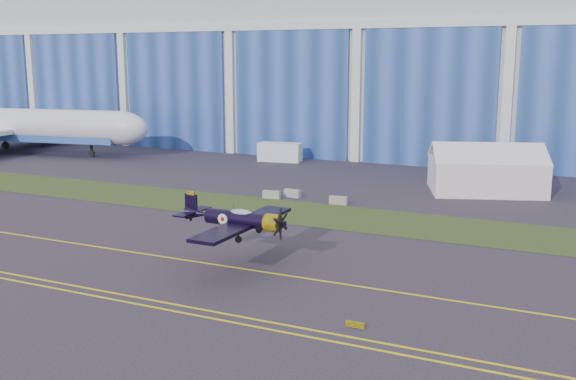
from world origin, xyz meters
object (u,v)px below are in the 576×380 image
at_px(shipping_container, 280,152).
at_px(warbird, 237,219).
at_px(tent, 486,167).
at_px(tug, 445,169).

bearing_deg(shipping_container, warbird, -76.36).
xyz_separation_m(warbird, shipping_container, (-20.54, 49.43, -2.44)).
xyz_separation_m(warbird, tent, (12.20, 38.42, -0.87)).
relative_size(warbird, tent, 0.78).
xyz_separation_m(tent, tug, (-7.18, 10.87, -2.35)).
bearing_deg(tug, shipping_container, 159.85).
bearing_deg(tent, tug, 103.83).
bearing_deg(tug, warbird, -115.65).
bearing_deg(tent, warbird, -127.22).
relative_size(warbird, tug, 5.38).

